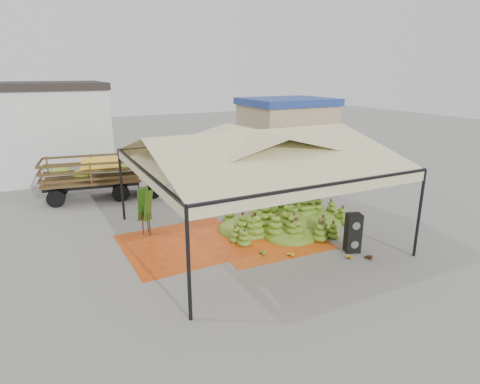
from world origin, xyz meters
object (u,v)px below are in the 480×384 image
truck_left (113,172)px  vendor (220,183)px  banana_heap (286,212)px  speaker_stack (353,233)px  truck_right (279,150)px

truck_left → vendor: bearing=-22.2°
banana_heap → vendor: bearing=101.0°
vendor → truck_left: bearing=-30.9°
speaker_stack → banana_heap: bearing=123.4°
truck_right → vendor: bearing=-137.4°
banana_heap → truck_left: bearing=126.6°
speaker_stack → truck_right: bearing=90.1°
speaker_stack → truck_left: truck_left is taller
banana_heap → truck_left: truck_left is taller
banana_heap → speaker_stack: size_ratio=4.03×
speaker_stack → truck_left: bearing=141.0°
banana_heap → speaker_stack: bearing=-77.0°
banana_heap → truck_right: truck_right is taller
banana_heap → speaker_stack: speaker_stack is taller
truck_right → speaker_stack: bearing=-101.0°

